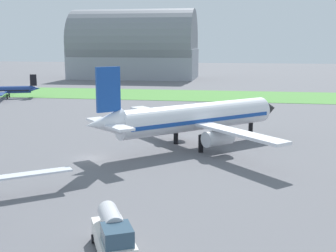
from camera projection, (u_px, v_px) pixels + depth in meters
The scene contains 6 objects.
ground_plane at pixel (91, 158), 58.86m from camera, with size 600.00×600.00×0.00m, color slate.
grass_taxiway_strip at pixel (174, 95), 131.37m from camera, with size 360.00×28.00×0.08m, color #549342.
airplane_midfield_jet at pixel (194, 118), 64.32m from camera, with size 28.65×27.91×12.53m.
airplane_taxiing_turboprop at pixel (5, 90), 122.51m from camera, with size 18.57×21.42×6.75m.
fuel_truck_midfield at pixel (113, 235), 31.60m from camera, with size 5.05×6.89×3.29m.
hangar_distant at pixel (134, 49), 193.08m from camera, with size 55.59×29.59×30.60m.
Camera 1 is at (19.82, -54.45, 15.45)m, focal length 45.83 mm.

